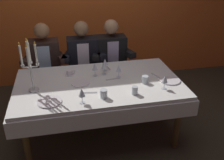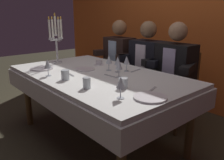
{
  "view_description": "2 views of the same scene",
  "coord_description": "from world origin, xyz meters",
  "px_view_note": "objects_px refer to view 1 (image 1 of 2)",
  "views": [
    {
      "loc": [
        -0.39,
        -2.62,
        2.11
      ],
      "look_at": [
        0.16,
        -0.01,
        0.75
      ],
      "focal_mm": 41.2,
      "sensor_mm": 36.0,
      "label": 1
    },
    {
      "loc": [
        1.81,
        -1.36,
        1.32
      ],
      "look_at": [
        0.29,
        -0.05,
        0.74
      ],
      "focal_mm": 36.92,
      "sensor_mm": 36.0,
      "label": 2
    }
  ],
  "objects_px": {
    "wine_glass_1": "(82,93)",
    "wine_glass_2": "(119,69)",
    "dining_table": "(99,91)",
    "seated_diner_1": "(83,55)",
    "water_tumbler_2": "(104,94)",
    "wine_glass_4": "(105,62)",
    "seated_diner_0": "(45,58)",
    "wine_glass_3": "(95,67)",
    "wine_glass_5": "(104,65)",
    "water_tumbler_0": "(145,79)",
    "dinner_plate_2": "(49,102)",
    "coffee_cup_0": "(70,72)",
    "water_tumbler_1": "(135,90)",
    "seated_diner_2": "(111,53)",
    "dinner_plate_1": "(170,80)",
    "dinner_plate_0": "(80,83)",
    "wine_glass_0": "(165,79)",
    "candelabra": "(30,67)"
  },
  "relations": [
    {
      "from": "dinner_plate_2",
      "to": "wine_glass_3",
      "type": "xyz_separation_m",
      "value": [
        0.54,
        0.51,
        0.11
      ]
    },
    {
      "from": "dinner_plate_2",
      "to": "wine_glass_3",
      "type": "height_order",
      "value": "wine_glass_3"
    },
    {
      "from": "dinner_plate_2",
      "to": "wine_glass_4",
      "type": "relative_size",
      "value": 1.5
    },
    {
      "from": "wine_glass_1",
      "to": "wine_glass_2",
      "type": "relative_size",
      "value": 1.0
    },
    {
      "from": "water_tumbler_1",
      "to": "seated_diner_2",
      "type": "height_order",
      "value": "seated_diner_2"
    },
    {
      "from": "dinner_plate_0",
      "to": "dining_table",
      "type": "bearing_deg",
      "value": -1.29
    },
    {
      "from": "dining_table",
      "to": "wine_glass_3",
      "type": "height_order",
      "value": "wine_glass_3"
    },
    {
      "from": "dinner_plate_1",
      "to": "water_tumbler_1",
      "type": "height_order",
      "value": "water_tumbler_1"
    },
    {
      "from": "seated_diner_0",
      "to": "seated_diner_1",
      "type": "height_order",
      "value": "same"
    },
    {
      "from": "water_tumbler_2",
      "to": "wine_glass_4",
      "type": "bearing_deg",
      "value": 78.39
    },
    {
      "from": "wine_glass_3",
      "to": "water_tumbler_0",
      "type": "bearing_deg",
      "value": -29.07
    },
    {
      "from": "candelabra",
      "to": "dinner_plate_1",
      "type": "height_order",
      "value": "candelabra"
    },
    {
      "from": "wine_glass_0",
      "to": "dinner_plate_1",
      "type": "bearing_deg",
      "value": 49.29
    },
    {
      "from": "dinner_plate_2",
      "to": "seated_diner_0",
      "type": "relative_size",
      "value": 0.2
    },
    {
      "from": "wine_glass_4",
      "to": "wine_glass_5",
      "type": "height_order",
      "value": "same"
    },
    {
      "from": "dining_table",
      "to": "water_tumbler_0",
      "type": "distance_m",
      "value": 0.56
    },
    {
      "from": "water_tumbler_1",
      "to": "seated_diner_1",
      "type": "distance_m",
      "value": 1.31
    },
    {
      "from": "wine_glass_2",
      "to": "seated_diner_2",
      "type": "relative_size",
      "value": 0.13
    },
    {
      "from": "candelabra",
      "to": "dinner_plate_0",
      "type": "height_order",
      "value": "candelabra"
    },
    {
      "from": "dinner_plate_0",
      "to": "wine_glass_5",
      "type": "xyz_separation_m",
      "value": [
        0.31,
        0.19,
        0.11
      ]
    },
    {
      "from": "wine_glass_3",
      "to": "seated_diner_2",
      "type": "bearing_deg",
      "value": 64.22
    },
    {
      "from": "wine_glass_4",
      "to": "water_tumbler_2",
      "type": "height_order",
      "value": "wine_glass_4"
    },
    {
      "from": "wine_glass_5",
      "to": "seated_diner_1",
      "type": "bearing_deg",
      "value": 105.73
    },
    {
      "from": "dinner_plate_0",
      "to": "water_tumbler_1",
      "type": "bearing_deg",
      "value": -33.52
    },
    {
      "from": "dining_table",
      "to": "seated_diner_2",
      "type": "height_order",
      "value": "seated_diner_2"
    },
    {
      "from": "water_tumbler_2",
      "to": "dinner_plate_0",
      "type": "bearing_deg",
      "value": 119.65
    },
    {
      "from": "dinner_plate_1",
      "to": "seated_diner_0",
      "type": "height_order",
      "value": "seated_diner_0"
    },
    {
      "from": "candelabra",
      "to": "dinner_plate_2",
      "type": "bearing_deg",
      "value": -59.2
    },
    {
      "from": "wine_glass_3",
      "to": "wine_glass_5",
      "type": "bearing_deg",
      "value": 10.7
    },
    {
      "from": "dinner_plate_0",
      "to": "water_tumbler_1",
      "type": "xyz_separation_m",
      "value": [
        0.54,
        -0.36,
        0.04
      ]
    },
    {
      "from": "wine_glass_0",
      "to": "seated_diner_2",
      "type": "distance_m",
      "value": 1.25
    },
    {
      "from": "dining_table",
      "to": "seated_diner_1",
      "type": "bearing_deg",
      "value": 96.28
    },
    {
      "from": "seated_diner_2",
      "to": "wine_glass_4",
      "type": "bearing_deg",
      "value": -108.49
    },
    {
      "from": "dinner_plate_0",
      "to": "water_tumbler_0",
      "type": "height_order",
      "value": "water_tumbler_0"
    },
    {
      "from": "dinner_plate_1",
      "to": "wine_glass_4",
      "type": "bearing_deg",
      "value": 147.84
    },
    {
      "from": "dinner_plate_0",
      "to": "dinner_plate_1",
      "type": "xyz_separation_m",
      "value": [
        1.03,
        -0.15,
        0.0
      ]
    },
    {
      "from": "candelabra",
      "to": "wine_glass_2",
      "type": "bearing_deg",
      "value": 7.48
    },
    {
      "from": "wine_glass_3",
      "to": "wine_glass_0",
      "type": "bearing_deg",
      "value": -34.29
    },
    {
      "from": "wine_glass_0",
      "to": "wine_glass_4",
      "type": "relative_size",
      "value": 1.0
    },
    {
      "from": "dining_table",
      "to": "wine_glass_2",
      "type": "bearing_deg",
      "value": 15.32
    },
    {
      "from": "dinner_plate_2",
      "to": "water_tumbler_2",
      "type": "xyz_separation_m",
      "value": [
        0.55,
        -0.02,
        0.04
      ]
    },
    {
      "from": "water_tumbler_0",
      "to": "wine_glass_4",
      "type": "bearing_deg",
      "value": 133.02
    },
    {
      "from": "wine_glass_5",
      "to": "seated_diner_0",
      "type": "xyz_separation_m",
      "value": [
        -0.73,
        0.69,
        -0.12
      ]
    },
    {
      "from": "water_tumbler_1",
      "to": "seated_diner_1",
      "type": "relative_size",
      "value": 0.07
    },
    {
      "from": "candelabra",
      "to": "water_tumbler_1",
      "type": "distance_m",
      "value": 1.12
    },
    {
      "from": "dining_table",
      "to": "seated_diner_1",
      "type": "height_order",
      "value": "seated_diner_1"
    },
    {
      "from": "seated_diner_1",
      "to": "dinner_plate_0",
      "type": "bearing_deg",
      "value": -97.44
    },
    {
      "from": "wine_glass_3",
      "to": "wine_glass_5",
      "type": "height_order",
      "value": "same"
    },
    {
      "from": "water_tumbler_0",
      "to": "seated_diner_1",
      "type": "relative_size",
      "value": 0.07
    },
    {
      "from": "coffee_cup_0",
      "to": "seated_diner_0",
      "type": "height_order",
      "value": "seated_diner_0"
    }
  ]
}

